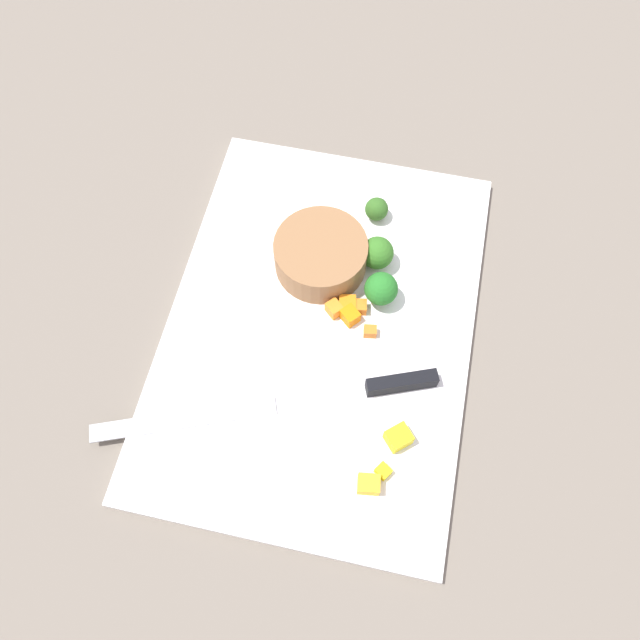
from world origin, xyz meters
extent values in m
plane|color=#70675B|center=(0.00, 0.00, 0.00)|extent=(4.00, 4.00, 0.00)
cube|color=white|center=(0.00, 0.00, 0.01)|extent=(0.46, 0.32, 0.01)
cylinder|color=olive|center=(0.07, 0.02, 0.03)|extent=(0.10, 0.10, 0.04)
cube|color=silver|center=(-0.13, 0.11, 0.01)|extent=(0.09, 0.18, 0.00)
cube|color=black|center=(-0.05, -0.10, 0.02)|extent=(0.04, 0.07, 0.02)
cube|color=orange|center=(0.03, -0.02, 0.02)|extent=(0.02, 0.02, 0.01)
cube|color=orange|center=(0.03, -0.04, 0.02)|extent=(0.02, 0.02, 0.01)
cube|color=orange|center=(0.01, -0.03, 0.02)|extent=(0.02, 0.02, 0.02)
cube|color=orange|center=(0.02, -0.01, 0.02)|extent=(0.02, 0.02, 0.02)
cube|color=orange|center=(0.00, -0.05, 0.02)|extent=(0.01, 0.02, 0.01)
cube|color=yellow|center=(-0.14, -0.09, 0.02)|extent=(0.02, 0.02, 0.01)
cube|color=yellow|center=(-0.16, -0.08, 0.02)|extent=(0.02, 0.02, 0.02)
cube|color=yellow|center=(-0.11, -0.10, 0.02)|extent=(0.03, 0.03, 0.02)
cylinder|color=#8DAF5D|center=(0.04, -0.06, 0.02)|extent=(0.01, 0.01, 0.01)
sphere|color=#267526|center=(0.04, -0.06, 0.04)|extent=(0.04, 0.04, 0.04)
cylinder|color=#94B356|center=(0.15, -0.03, 0.02)|extent=(0.01, 0.01, 0.01)
sphere|color=#336422|center=(0.15, -0.03, 0.03)|extent=(0.03, 0.03, 0.03)
cylinder|color=#85B55D|center=(0.09, -0.05, 0.02)|extent=(0.01, 0.01, 0.01)
sphere|color=#357223|center=(0.09, -0.05, 0.03)|extent=(0.04, 0.04, 0.04)
camera|label=1|loc=(-0.28, -0.06, 0.63)|focal=35.27mm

